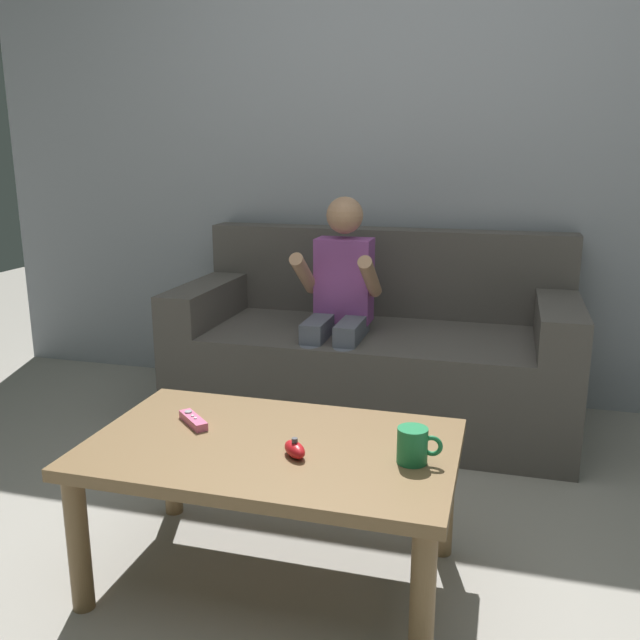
{
  "coord_description": "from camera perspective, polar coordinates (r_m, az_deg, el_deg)",
  "views": [
    {
      "loc": [
        0.45,
        -1.52,
        1.22
      ],
      "look_at": [
        -0.19,
        0.78,
        0.62
      ],
      "focal_mm": 38.03,
      "sensor_mm": 36.0,
      "label": 1
    }
  ],
  "objects": [
    {
      "name": "ground_plane",
      "position": [
        2.0,
        -0.86,
        -23.45
      ],
      "size": [
        9.1,
        9.1,
        0.0
      ],
      "primitive_type": "plane",
      "color": "#9E998E"
    },
    {
      "name": "wall_back",
      "position": [
        3.37,
        8.15,
        14.53
      ],
      "size": [
        4.55,
        0.05,
        2.5
      ],
      "primitive_type": "cube",
      "color": "#999EA8",
      "rests_on": "ground"
    },
    {
      "name": "couch",
      "position": [
        3.13,
        4.58,
        -2.91
      ],
      "size": [
        1.75,
        0.8,
        0.85
      ],
      "color": "#56514C",
      "rests_on": "ground"
    },
    {
      "name": "person_seated_on_couch",
      "position": [
        2.92,
        1.61,
        1.6
      ],
      "size": [
        0.34,
        0.42,
        1.02
      ],
      "color": "slate",
      "rests_on": "ground"
    },
    {
      "name": "coffee_table",
      "position": [
        1.94,
        -4.04,
        -11.87
      ],
      "size": [
        1.02,
        0.63,
        0.43
      ],
      "color": "brown",
      "rests_on": "ground"
    },
    {
      "name": "game_remote_pink_near_edge",
      "position": [
        2.06,
        -10.62,
        -8.29
      ],
      "size": [
        0.13,
        0.12,
        0.03
      ],
      "color": "pink",
      "rests_on": "coffee_table"
    },
    {
      "name": "nunchuk_red",
      "position": [
        1.82,
        -2.14,
        -10.81
      ],
      "size": [
        0.09,
        0.1,
        0.05
      ],
      "color": "red",
      "rests_on": "coffee_table"
    },
    {
      "name": "coffee_mug",
      "position": [
        1.79,
        7.87,
        -10.41
      ],
      "size": [
        0.12,
        0.08,
        0.09
      ],
      "color": "#1E7F47",
      "rests_on": "coffee_table"
    }
  ]
}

